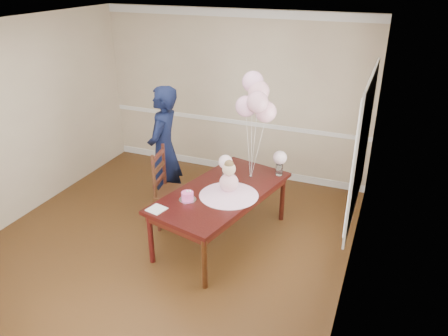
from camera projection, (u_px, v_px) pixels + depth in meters
floor at (163, 246)px, 5.62m from camera, size 4.50×5.00×0.00m
ceiling at (148, 28)px, 4.47m from camera, size 4.50×5.00×0.02m
wall_back at (233, 95)px, 7.15m from camera, size 4.50×0.02×2.70m
wall_left at (9, 125)px, 5.81m from camera, size 0.02×5.00×2.70m
wall_right at (357, 183)px, 4.28m from camera, size 0.02×5.00×2.70m
chair_rail_trim at (233, 122)px, 7.33m from camera, size 4.50×0.02×0.07m
crown_molding at (234, 13)px, 6.59m from camera, size 4.50×0.02×0.12m
baseboard_trim at (233, 167)px, 7.68m from camera, size 4.50×0.02×0.12m
window_frame at (362, 146)px, 4.62m from camera, size 0.02×1.66×1.56m
window_blinds at (361, 146)px, 4.63m from camera, size 0.01×1.50×1.40m
dining_table_top at (222, 192)px, 5.48m from camera, size 1.38×2.10×0.05m
table_apron at (222, 197)px, 5.51m from camera, size 1.27×1.98×0.10m
table_leg_fl at (151, 238)px, 5.19m from camera, size 0.08×0.08×0.67m
table_leg_fr at (204, 263)px, 4.77m from camera, size 0.08×0.08×0.67m
table_leg_bl at (234, 183)px, 6.50m from camera, size 0.08×0.08×0.67m
table_leg_br at (282, 198)px, 6.08m from camera, size 0.08×0.08×0.67m
baby_skirt at (229, 192)px, 5.34m from camera, size 0.88×0.88×0.10m
baby_torso at (229, 183)px, 5.29m from camera, size 0.23×0.23×0.23m
baby_head at (229, 169)px, 5.21m from camera, size 0.16×0.16×0.16m
baby_hair at (229, 165)px, 5.19m from camera, size 0.12×0.12×0.12m
cake_platter at (188, 200)px, 5.25m from camera, size 0.26×0.26×0.01m
birthday_cake at (187, 196)px, 5.23m from camera, size 0.17×0.17×0.10m
cake_flower_a at (187, 191)px, 5.20m from camera, size 0.03×0.03×0.03m
cake_flower_b at (190, 191)px, 5.20m from camera, size 0.03×0.03×0.03m
rose_vase_near at (225, 174)px, 5.73m from camera, size 0.12×0.12×0.15m
roses_near at (225, 162)px, 5.65m from camera, size 0.18×0.18×0.18m
rose_vase_far at (279, 169)px, 5.85m from camera, size 0.12×0.12×0.15m
roses_far at (280, 158)px, 5.78m from camera, size 0.18×0.18×0.18m
napkin at (157, 209)px, 5.04m from camera, size 0.23×0.23×0.01m
balloon_weight at (251, 177)px, 5.81m from camera, size 0.05×0.05×0.02m
balloon_a at (246, 106)px, 5.45m from camera, size 0.27×0.27×0.27m
balloon_b at (257, 102)px, 5.28m from camera, size 0.27×0.27×0.27m
balloon_c at (259, 91)px, 5.38m from camera, size 0.27×0.27×0.27m
balloon_d at (253, 82)px, 5.41m from camera, size 0.27×0.27×0.27m
balloon_e at (266, 112)px, 5.41m from camera, size 0.27×0.27×0.27m
balloon_ribbon_a at (248, 148)px, 5.66m from camera, size 0.09×0.02×0.80m
balloon_ribbon_b at (254, 146)px, 5.57m from camera, size 0.09×0.07×0.90m
balloon_ribbon_c at (254, 141)px, 5.63m from camera, size 0.04×0.09×1.00m
balloon_ribbon_d at (252, 136)px, 5.64m from camera, size 0.06×0.12×1.09m
balloon_ribbon_e at (258, 151)px, 5.64m from camera, size 0.15×0.04×0.75m
dining_chair_seat at (176, 193)px, 5.88m from camera, size 0.56×0.56×0.05m
chair_leg_fl at (158, 216)px, 5.85m from camera, size 0.05×0.05×0.47m
chair_leg_fr at (186, 219)px, 5.78m from camera, size 0.05×0.05×0.47m
chair_leg_bl at (168, 202)px, 6.20m from camera, size 0.05×0.05×0.47m
chair_leg_br at (194, 204)px, 6.13m from camera, size 0.05×0.05×0.47m
chair_back_post_l at (154, 177)px, 5.61m from camera, size 0.05×0.05×0.61m
chair_back_post_r at (164, 165)px, 5.96m from camera, size 0.05×0.05×0.61m
chair_slat_low at (160, 180)px, 5.84m from camera, size 0.11×0.44×0.05m
chair_slat_mid at (159, 168)px, 5.77m from camera, size 0.11×0.44×0.05m
chair_slat_top at (158, 156)px, 5.70m from camera, size 0.11×0.44×0.05m
woman at (164, 150)px, 6.16m from camera, size 0.53×0.72×1.84m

